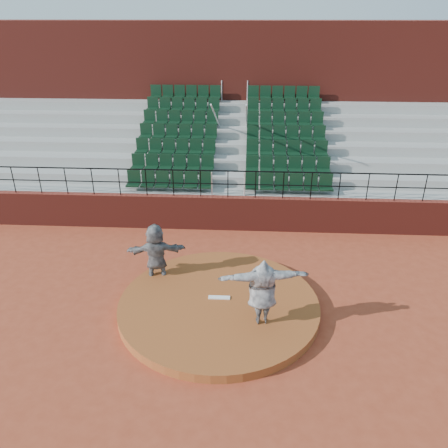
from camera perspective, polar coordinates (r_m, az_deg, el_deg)
The scene contains 9 objects.
ground at distance 12.32m, azimuth -0.68°, elevation -10.98°, with size 90.00×90.00×0.00m, color #9A3C22.
pitchers_mound at distance 12.25m, azimuth -0.68°, elevation -10.51°, with size 5.50×5.50×0.25m, color brown.
pitching_rubber at distance 12.29m, azimuth -0.63°, elevation -9.57°, with size 0.60×0.15×0.03m, color white.
boundary_wall at distance 16.31m, azimuth 0.50°, elevation 1.44°, with size 24.00×0.30×1.30m, color maroon.
wall_railing at distance 15.79m, azimuth 0.52°, elevation 6.01°, with size 24.04×0.05×1.03m.
seating_deck at distance 19.43m, azimuth 1.04°, elevation 8.01°, with size 24.00×5.97×4.63m.
press_box_facade at distance 22.78m, azimuth 1.51°, elevation 16.12°, with size 24.00×3.00×7.10m, color maroon.
pitcher at distance 11.00m, azimuth 5.03°, elevation -8.78°, with size 2.23×0.61×1.81m, color black.
fielder at distance 13.13m, azimuth -8.86°, elevation -3.86°, with size 1.76×0.56×1.89m, color black.
Camera 1 is at (0.70, -9.84, 7.38)m, focal length 35.00 mm.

